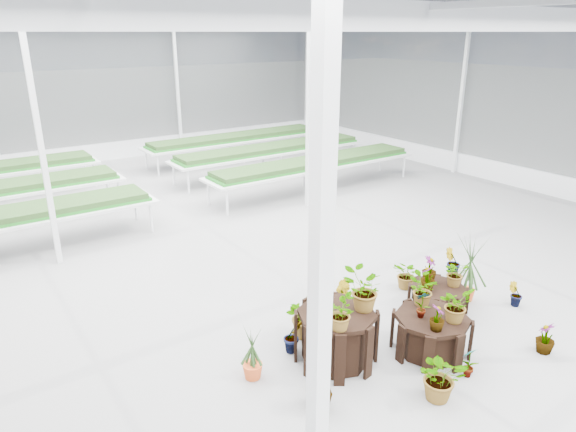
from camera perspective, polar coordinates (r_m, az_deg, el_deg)
ground_plane at (r=8.58m, az=2.29°, el=-9.53°), size 24.00×24.00×0.00m
greenhouse_shell at (r=7.73m, az=2.52°, el=5.17°), size 18.00×24.00×4.50m
steel_frame at (r=7.73m, az=2.52°, el=5.17°), size 18.00×24.00×4.50m
nursery_benches at (r=14.40m, az=-15.30°, el=3.87°), size 16.00×7.00×0.84m
plinth_tall at (r=7.06m, az=5.36°, el=-13.16°), size 1.25×1.25×0.74m
plinth_mid at (r=7.51m, az=15.58°, el=-12.52°), size 1.17×1.17×0.55m
plinth_low at (r=8.61m, az=16.29°, el=-8.75°), size 0.91×0.91×0.40m
nursery_plants at (r=7.53m, az=11.48°, el=-9.85°), size 4.87×2.81×1.31m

